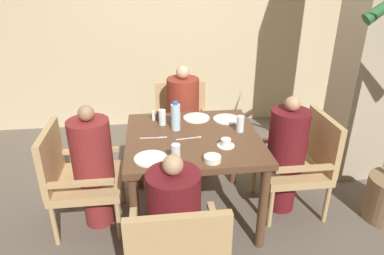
# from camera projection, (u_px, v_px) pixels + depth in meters

# --- Properties ---
(ground_plane) EXTENTS (16.00, 16.00, 0.00)m
(ground_plane) POSITION_uv_depth(u_px,v_px,m) (193.00, 213.00, 3.03)
(ground_plane) COLOR #60564C
(wall_back) EXTENTS (8.00, 0.06, 2.80)m
(wall_back) POSITION_uv_depth(u_px,v_px,m) (173.00, 19.00, 4.31)
(wall_back) COLOR #C6B289
(wall_back) RESTS_ON ground_plane
(pillar_stone) EXTENTS (0.48, 0.48, 2.70)m
(pillar_stone) POSITION_uv_depth(u_px,v_px,m) (373.00, 43.00, 3.17)
(pillar_stone) COLOR tan
(pillar_stone) RESTS_ON ground_plane
(dining_table) EXTENTS (1.05, 1.02, 0.76)m
(dining_table) POSITION_uv_depth(u_px,v_px,m) (193.00, 147.00, 2.76)
(dining_table) COLOR brown
(dining_table) RESTS_ON ground_plane
(chair_left_side) EXTENTS (0.55, 0.55, 0.87)m
(chair_left_side) POSITION_uv_depth(u_px,v_px,m) (76.00, 175.00, 2.73)
(chair_left_side) COLOR tan
(chair_left_side) RESTS_ON ground_plane
(diner_in_left_chair) EXTENTS (0.32, 0.32, 1.06)m
(diner_in_left_chair) POSITION_uv_depth(u_px,v_px,m) (93.00, 166.00, 2.72)
(diner_in_left_chair) COLOR maroon
(diner_in_left_chair) RESTS_ON ground_plane
(chair_far_side) EXTENTS (0.55, 0.55, 0.87)m
(chair_far_side) POSITION_uv_depth(u_px,v_px,m) (182.00, 123.00, 3.67)
(chair_far_side) COLOR tan
(chair_far_side) RESTS_ON ground_plane
(diner_in_far_chair) EXTENTS (0.32, 0.32, 1.13)m
(diner_in_far_chair) POSITION_uv_depth(u_px,v_px,m) (183.00, 118.00, 3.50)
(diner_in_far_chair) COLOR maroon
(diner_in_far_chair) RESTS_ON ground_plane
(chair_right_side) EXTENTS (0.55, 0.55, 0.87)m
(chair_right_side) POSITION_uv_depth(u_px,v_px,m) (301.00, 160.00, 2.94)
(chair_right_side) COLOR tan
(chair_right_side) RESTS_ON ground_plane
(diner_in_right_chair) EXTENTS (0.32, 0.32, 1.06)m
(diner_in_right_chair) POSITION_uv_depth(u_px,v_px,m) (286.00, 154.00, 2.90)
(diner_in_right_chair) COLOR #5B1419
(diner_in_right_chair) RESTS_ON ground_plane
(chair_near_corner) EXTENTS (0.55, 0.55, 0.87)m
(chair_near_corner) POSITION_uv_depth(u_px,v_px,m) (177.00, 253.00, 1.98)
(chair_near_corner) COLOR tan
(chair_near_corner) RESTS_ON ground_plane
(diner_in_near_chair) EXTENTS (0.32, 0.32, 1.04)m
(diner_in_near_chair) POSITION_uv_depth(u_px,v_px,m) (175.00, 228.00, 2.08)
(diner_in_near_chair) COLOR #5B1419
(diner_in_near_chair) RESTS_ON ground_plane
(plate_main_left) EXTENTS (0.23, 0.23, 0.01)m
(plate_main_left) POSITION_uv_depth(u_px,v_px,m) (196.00, 118.00, 3.03)
(plate_main_left) COLOR white
(plate_main_left) RESTS_ON dining_table
(plate_main_right) EXTENTS (0.23, 0.23, 0.01)m
(plate_main_right) POSITION_uv_depth(u_px,v_px,m) (226.00, 119.00, 3.01)
(plate_main_right) COLOR white
(plate_main_right) RESTS_ON dining_table
(plate_dessert_center) EXTENTS (0.23, 0.23, 0.01)m
(plate_dessert_center) POSITION_uv_depth(u_px,v_px,m) (151.00, 158.00, 2.38)
(plate_dessert_center) COLOR white
(plate_dessert_center) RESTS_ON dining_table
(teacup_with_saucer) EXTENTS (0.13, 0.13, 0.06)m
(teacup_with_saucer) POSITION_uv_depth(u_px,v_px,m) (226.00, 143.00, 2.55)
(teacup_with_saucer) COLOR white
(teacup_with_saucer) RESTS_ON dining_table
(bowl_small) EXTENTS (0.12, 0.12, 0.04)m
(bowl_small) POSITION_uv_depth(u_px,v_px,m) (212.00, 159.00, 2.35)
(bowl_small) COLOR white
(bowl_small) RESTS_ON dining_table
(water_bottle) EXTENTS (0.08, 0.08, 0.24)m
(water_bottle) POSITION_uv_depth(u_px,v_px,m) (176.00, 117.00, 2.78)
(water_bottle) COLOR silver
(water_bottle) RESTS_ON dining_table
(glass_tall_near) EXTENTS (0.06, 0.06, 0.13)m
(glass_tall_near) POSITION_uv_depth(u_px,v_px,m) (176.00, 153.00, 2.32)
(glass_tall_near) COLOR silver
(glass_tall_near) RESTS_ON dining_table
(glass_tall_mid) EXTENTS (0.06, 0.06, 0.13)m
(glass_tall_mid) POSITION_uv_depth(u_px,v_px,m) (162.00, 117.00, 2.89)
(glass_tall_mid) COLOR silver
(glass_tall_mid) RESTS_ON dining_table
(glass_tall_far) EXTENTS (0.06, 0.06, 0.13)m
(glass_tall_far) POSITION_uv_depth(u_px,v_px,m) (240.00, 124.00, 2.77)
(glass_tall_far) COLOR silver
(glass_tall_far) RESTS_ON dining_table
(salt_shaker) EXTENTS (0.03, 0.03, 0.09)m
(salt_shaker) POSITION_uv_depth(u_px,v_px,m) (153.00, 116.00, 2.99)
(salt_shaker) COLOR white
(salt_shaker) RESTS_ON dining_table
(pepper_shaker) EXTENTS (0.03, 0.03, 0.08)m
(pepper_shaker) POSITION_uv_depth(u_px,v_px,m) (158.00, 116.00, 2.99)
(pepper_shaker) COLOR #4C3D2D
(pepper_shaker) RESTS_ON dining_table
(fork_beside_plate) EXTENTS (0.20, 0.04, 0.00)m
(fork_beside_plate) POSITION_uv_depth(u_px,v_px,m) (191.00, 138.00, 2.68)
(fork_beside_plate) COLOR silver
(fork_beside_plate) RESTS_ON dining_table
(knife_beside_plate) EXTENTS (0.21, 0.02, 0.00)m
(knife_beside_plate) POSITION_uv_depth(u_px,v_px,m) (155.00, 138.00, 2.68)
(knife_beside_plate) COLOR silver
(knife_beside_plate) RESTS_ON dining_table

